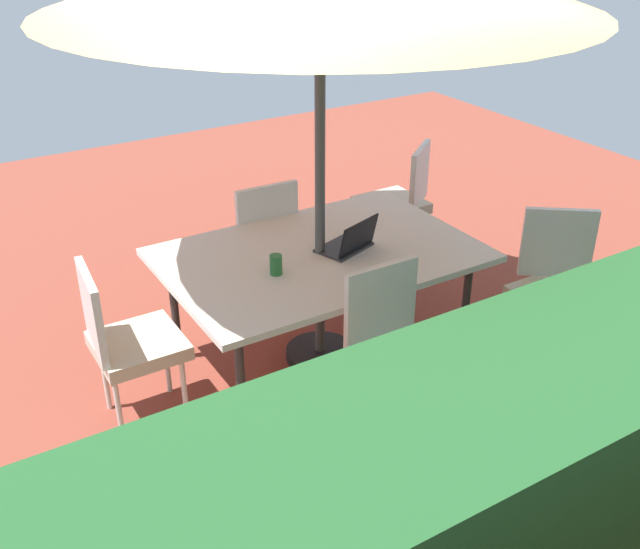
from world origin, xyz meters
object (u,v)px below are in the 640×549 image
object	(u,v)px
dining_table	(320,259)
chair_north	(396,349)
chair_northwest	(557,283)
chair_south	(259,237)
cup	(276,265)
chair_east	(126,338)
chair_southwest	(399,198)
laptop	(349,243)

from	to	relation	value
dining_table	chair_north	xyz separation A→B (m)	(0.04, 0.83, -0.16)
chair_northwest	chair_south	distance (m)	1.98
chair_north	chair_northwest	bearing A→B (deg)	2.93
cup	chair_east	bearing A→B (deg)	-7.46
dining_table	chair_east	world-z (taller)	chair_east
chair_southwest	cup	bearing A→B (deg)	-7.13
chair_east	laptop	bearing A→B (deg)	-87.95
chair_southwest	laptop	world-z (taller)	chair_southwest
chair_south	chair_east	xyz separation A→B (m)	(1.19, 0.76, 0.00)
dining_table	chair_northwest	distance (m)	1.46
chair_east	chair_north	bearing A→B (deg)	-120.20
chair_northwest	chair_southwest	size ratio (longest dim) A/B	1.00
chair_northwest	laptop	xyz separation A→B (m)	(1.07, -0.70, 0.25)
chair_north	chair_east	distance (m)	1.44
chair_south	chair_southwest	bearing A→B (deg)	-174.88
laptop	chair_south	bearing A→B (deg)	-95.99
chair_north	chair_southwest	bearing A→B (deg)	52.77
cup	chair_north	bearing A→B (deg)	113.56
chair_south	cup	world-z (taller)	chair_south
chair_southwest	chair_east	bearing A→B (deg)	-19.16
laptop	chair_southwest	bearing A→B (deg)	-158.23
dining_table	laptop	distance (m)	0.20
laptop	chair_north	bearing A→B (deg)	56.50
dining_table	chair_south	xyz separation A→B (m)	(0.02, -0.77, -0.16)
chair_north	chair_southwest	world-z (taller)	same
chair_east	dining_table	bearing A→B (deg)	-85.13
chair_north	chair_southwest	distance (m)	2.09
cup	dining_table	bearing A→B (deg)	-163.16
cup	chair_southwest	bearing A→B (deg)	-149.22
chair_south	dining_table	bearing A→B (deg)	93.67
chair_north	laptop	xyz separation A→B (m)	(-0.20, -0.76, 0.25)
chair_north	cup	distance (m)	0.83
dining_table	chair_east	bearing A→B (deg)	-0.26
chair_east	chair_northwest	bearing A→B (deg)	-102.39
chair_southwest	chair_east	distance (m)	2.58
dining_table	chair_east	xyz separation A→B (m)	(1.22, -0.01, -0.16)
chair_north	chair_east	world-z (taller)	same
chair_northwest	cup	xyz separation A→B (m)	(1.58, -0.66, 0.26)
chair_northwest	chair_south	world-z (taller)	same
dining_table	cup	xyz separation A→B (m)	(0.36, 0.11, 0.11)
laptop	cup	bearing A→B (deg)	-14.25
chair_southwest	chair_east	size ratio (longest dim) A/B	1.00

